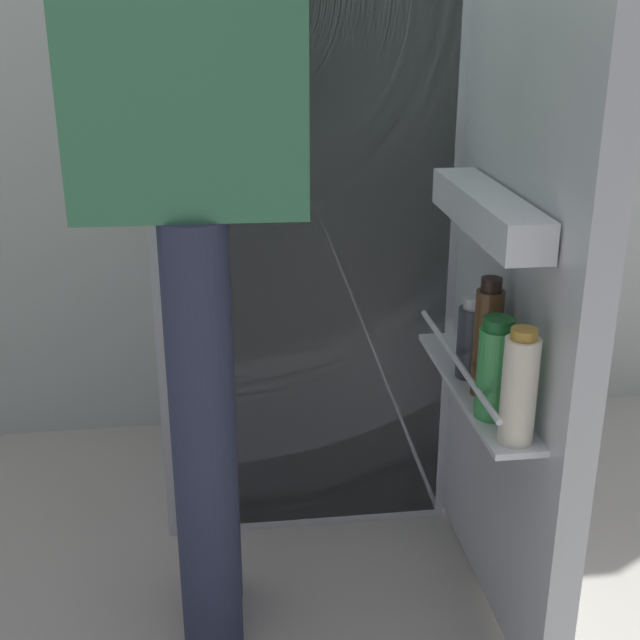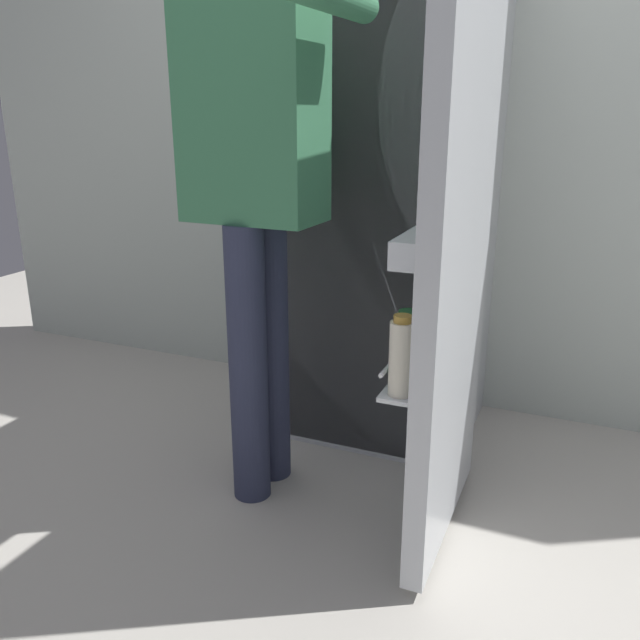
{
  "view_description": "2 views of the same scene",
  "coord_description": "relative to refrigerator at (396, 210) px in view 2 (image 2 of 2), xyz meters",
  "views": [
    {
      "loc": [
        -0.21,
        -1.56,
        1.25
      ],
      "look_at": [
        -0.01,
        -0.04,
        0.66
      ],
      "focal_mm": 48.51,
      "sensor_mm": 36.0,
      "label": 1
    },
    {
      "loc": [
        0.69,
        -1.75,
        1.2
      ],
      "look_at": [
        -0.0,
        -0.12,
        0.63
      ],
      "focal_mm": 36.39,
      "sensor_mm": 36.0,
      "label": 2
    }
  ],
  "objects": [
    {
      "name": "kitchen_wall",
      "position": [
        -0.03,
        0.4,
        0.39
      ],
      "size": [
        4.4,
        0.1,
        2.51
      ],
      "primitive_type": "cube",
      "color": "beige",
      "rests_on": "ground_plane"
    },
    {
      "name": "person",
      "position": [
        -0.26,
        -0.54,
        0.21
      ],
      "size": [
        0.54,
        0.74,
        1.78
      ],
      "color": "#2D334C",
      "rests_on": "ground_plane"
    },
    {
      "name": "ground_plane",
      "position": [
        -0.03,
        -0.48,
        -0.86
      ],
      "size": [
        6.82,
        6.82,
        0.0
      ],
      "primitive_type": "plane",
      "color": "#B7B2A8"
    },
    {
      "name": "refrigerator",
      "position": [
        0.0,
        0.0,
        0.0
      ],
      "size": [
        0.74,
        1.24,
        1.73
      ],
      "color": "silver",
      "rests_on": "ground_plane"
    }
  ]
}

